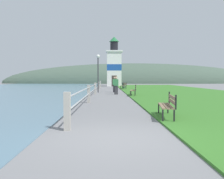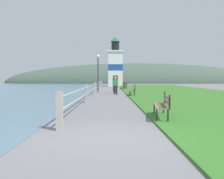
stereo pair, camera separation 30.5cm
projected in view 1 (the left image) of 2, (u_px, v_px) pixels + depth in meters
The scene contains 12 objects.
ground_plane at pixel (118, 139), 6.10m from camera, with size 160.00×160.00×0.00m, color slate.
grass_verge at pixel (183, 92), 25.75m from camera, with size 12.00×58.62×0.06m.
seawall_railing at pixel (95, 87), 23.14m from camera, with size 0.18×32.40×1.10m.
park_bench_near at pixel (168, 104), 9.19m from camera, with size 0.73×2.04×0.94m.
park_bench_midway at pixel (134, 89), 21.14m from camera, with size 0.71×2.00×0.94m.
park_bench_far at pixel (124, 85), 33.74m from camera, with size 0.73×1.98×0.94m.
lighthouse at pixel (114, 66), 46.84m from camera, with size 3.06×3.06×9.28m.
person_strolling at pixel (116, 85), 22.92m from camera, with size 0.41×0.24×1.65m.
person_by_railing at pixel (115, 84), 26.47m from camera, with size 0.43×0.27×1.65m.
trash_bin at pixel (124, 86), 35.71m from camera, with size 0.54×0.54×0.84m.
lamp_post at pixel (98, 66), 25.88m from camera, with size 0.36×0.36×3.96m.
distant_hillside at pixel (135, 83), 75.25m from camera, with size 80.00×16.00×12.00m.
Camera 1 is at (-0.25, -6.04, 1.48)m, focal length 40.00 mm.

